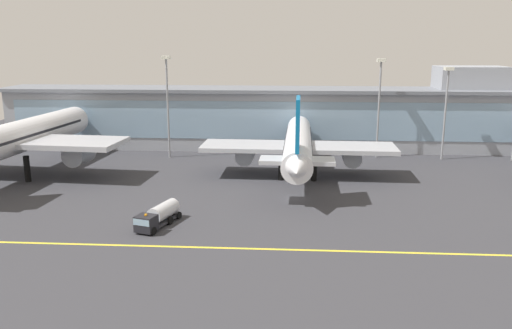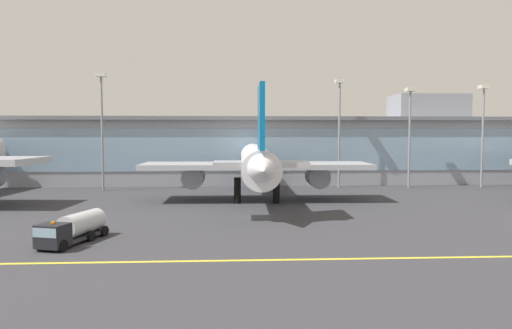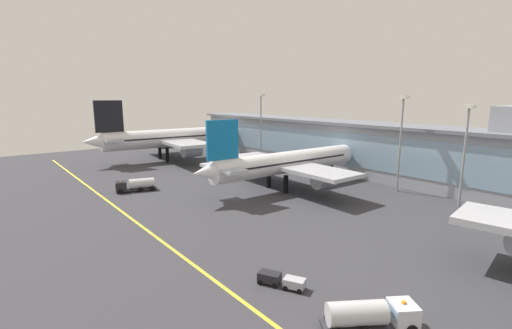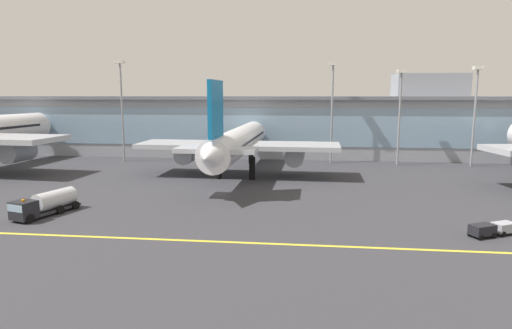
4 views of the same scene
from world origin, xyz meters
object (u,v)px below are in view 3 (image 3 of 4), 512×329
airliner_near_left (172,138)px  service_truck_far (281,280)px  apron_light_mast_west (261,118)px  apron_light_mast_centre (466,139)px  fuel_tanker_truck (373,315)px  airliner_near_right (287,163)px  baggage_tug_near (135,185)px  apron_light_mast_east (401,129)px

airliner_near_left → service_truck_far: size_ratio=10.12×
apron_light_mast_west → apron_light_mast_centre: (60.95, 1.87, -1.28)m
fuel_tanker_truck → service_truck_far: size_ratio=1.57×
fuel_tanker_truck → airliner_near_right: bearing=88.8°
service_truck_far → apron_light_mast_centre: apron_light_mast_centre is taller
apron_light_mast_centre → fuel_tanker_truck: bearing=-75.9°
baggage_tug_near → service_truck_far: (52.87, -2.05, -0.72)m
fuel_tanker_truck → apron_light_mast_centre: bearing=47.2°
apron_light_mast_east → service_truck_far: bearing=-73.5°
airliner_near_right → baggage_tug_near: airliner_near_right is taller
apron_light_mast_east → baggage_tug_near: bearing=-128.4°
airliner_near_left → apron_light_mast_west: size_ratio=2.54×
apron_light_mast_west → fuel_tanker_truck: bearing=-32.0°
airliner_near_right → apron_light_mast_centre: size_ratio=2.45×
apron_light_mast_west → apron_light_mast_centre: size_ratio=1.11×
airliner_near_right → apron_light_mast_centre: apron_light_mast_centre is taller
fuel_tanker_truck → service_truck_far: 11.39m
baggage_tug_near → service_truck_far: baggage_tug_near is taller
service_truck_far → apron_light_mast_west: apron_light_mast_west is taller
apron_light_mast_centre → airliner_near_right: bearing=-151.6°
apron_light_mast_centre → apron_light_mast_east: bearing=175.6°
fuel_tanker_truck → apron_light_mast_west: (-72.86, 45.55, 13.35)m
airliner_near_left → apron_light_mast_centre: airliner_near_left is taller
airliner_near_left → apron_light_mast_east: size_ratio=2.61×
apron_light_mast_east → apron_light_mast_west: bearing=-176.4°
airliner_near_left → apron_light_mast_east: (71.72, 22.17, 7.01)m
apron_light_mast_centre → airliner_near_left: bearing=-166.2°
airliner_near_right → service_truck_far: (32.80, -31.63, -5.47)m
airliner_near_right → service_truck_far: 45.89m
airliner_near_left → apron_light_mast_west: 32.33m
apron_light_mast_east → fuel_tanker_truck: bearing=-61.7°
apron_light_mast_west → apron_light_mast_centre: apron_light_mast_west is taller
fuel_tanker_truck → baggage_tug_near: 64.14m
baggage_tug_near → apron_light_mast_centre: bearing=149.0°
airliner_near_right → apron_light_mast_west: apron_light_mast_west is taller
fuel_tanker_truck → service_truck_far: (-11.26, -1.57, -0.72)m
apron_light_mast_centre → apron_light_mast_east: 14.27m
apron_light_mast_west → service_truck_far: bearing=-37.4°
fuel_tanker_truck → apron_light_mast_west: bearing=91.1°
airliner_near_right → service_truck_far: airliner_near_right is taller
apron_light_mast_centre → apron_light_mast_east: size_ratio=0.92×
apron_light_mast_east → airliner_near_left: bearing=-162.8°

